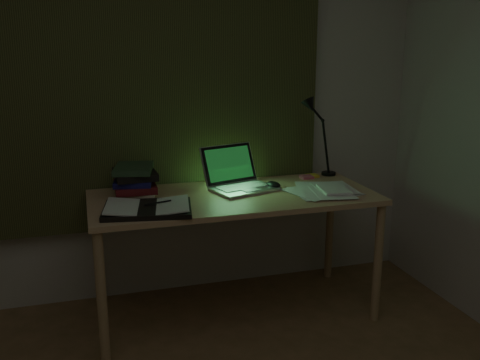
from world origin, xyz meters
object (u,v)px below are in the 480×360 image
object	(u,v)px
book_stack	(135,180)
loose_papers	(324,190)
open_textbook	(147,208)
laptop	(244,169)
desk	(234,255)
desk_lamp	(330,137)

from	to	relation	value
book_stack	loose_papers	size ratio (longest dim) A/B	0.74
open_textbook	loose_papers	bearing A→B (deg)	14.10
laptop	open_textbook	distance (m)	0.63
desk	desk_lamp	distance (m)	0.96
loose_papers	desk_lamp	size ratio (longest dim) A/B	0.73
book_stack	loose_papers	bearing A→B (deg)	-13.10
desk	loose_papers	bearing A→B (deg)	-9.82
desk	desk_lamp	xyz separation A→B (m)	(0.70, 0.27, 0.60)
open_textbook	book_stack	size ratio (longest dim) A/B	1.64
loose_papers	laptop	bearing A→B (deg)	159.40
laptop	open_textbook	world-z (taller)	laptop
desk	loose_papers	size ratio (longest dim) A/B	4.40
open_textbook	loose_papers	world-z (taller)	open_textbook
open_textbook	desk_lamp	xyz separation A→B (m)	(1.19, 0.44, 0.22)
desk	desk_lamp	bearing A→B (deg)	21.25
open_textbook	book_stack	bearing A→B (deg)	103.94
desk	open_textbook	size ratio (longest dim) A/B	3.65
desk	laptop	distance (m)	0.49
laptop	loose_papers	bearing A→B (deg)	-37.64
loose_papers	desk_lamp	bearing A→B (deg)	61.15
book_stack	laptop	bearing A→B (deg)	-7.47
desk	loose_papers	xyz separation A→B (m)	(0.50, -0.09, 0.36)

